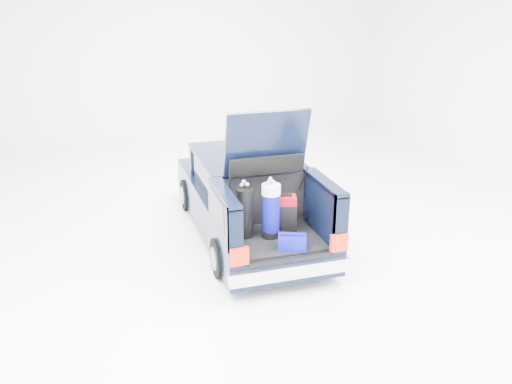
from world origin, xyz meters
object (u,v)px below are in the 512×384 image
object	(u,v)px
red_suitcase	(284,214)
black_golf_bag	(245,212)
car	(246,197)
blue_duffel	(292,242)
blue_golf_bag	(271,210)

from	to	relation	value
red_suitcase	black_golf_bag	distance (m)	0.64
car	black_golf_bag	distance (m)	1.55
car	red_suitcase	bearing A→B (deg)	-82.20
car	red_suitcase	world-z (taller)	car
black_golf_bag	blue_duffel	world-z (taller)	black_golf_bag
car	blue_golf_bag	size ratio (longest dim) A/B	4.93
red_suitcase	blue_golf_bag	size ratio (longest dim) A/B	0.65
blue_golf_bag	black_golf_bag	bearing A→B (deg)	157.91
car	black_golf_bag	world-z (taller)	car
red_suitcase	black_golf_bag	xyz separation A→B (m)	(-0.62, -0.02, 0.11)
blue_duffel	red_suitcase	bearing A→B (deg)	103.47
black_golf_bag	blue_duffel	distance (m)	0.84
blue_golf_bag	car	bearing A→B (deg)	79.65
blue_duffel	black_golf_bag	bearing A→B (deg)	155.51
black_golf_bag	blue_duffel	bearing A→B (deg)	-29.90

